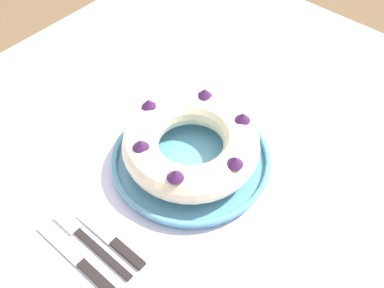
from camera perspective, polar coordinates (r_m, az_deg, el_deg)
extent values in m
cube|color=silver|center=(0.89, 0.31, -2.69)|extent=(1.25, 1.15, 0.03)
cylinder|color=brown|center=(1.68, -0.35, 10.01)|extent=(0.06, 0.06, 0.70)
cylinder|color=#518EB2|center=(0.86, 0.00, -2.30)|extent=(0.29, 0.29, 0.01)
torus|color=#518EB2|center=(0.85, 0.00, -1.74)|extent=(0.31, 0.31, 0.01)
torus|color=beige|center=(0.82, 0.00, 0.00)|extent=(0.25, 0.25, 0.07)
cone|color=#3D1947|center=(0.84, -5.51, 5.19)|extent=(0.04, 0.04, 0.02)
cone|color=#3D1947|center=(0.77, -6.55, 0.02)|extent=(0.04, 0.04, 0.02)
cone|color=#3D1947|center=(0.73, -2.13, -3.84)|extent=(0.04, 0.04, 0.02)
cone|color=#3D1947|center=(0.75, 5.49, -2.12)|extent=(0.04, 0.04, 0.02)
cone|color=#3D1947|center=(0.82, 6.45, 3.47)|extent=(0.04, 0.04, 0.02)
cone|color=#3D1947|center=(0.86, 1.62, 6.57)|extent=(0.03, 0.03, 0.02)
cube|color=black|center=(0.78, -11.28, -13.52)|extent=(0.01, 0.13, 0.01)
cube|color=silver|center=(0.82, -15.51, -9.56)|extent=(0.02, 0.05, 0.01)
cube|color=black|center=(0.76, -11.84, -16.41)|extent=(0.02, 0.09, 0.01)
cube|color=silver|center=(0.80, -16.39, -12.00)|extent=(0.02, 0.11, 0.00)
cube|color=black|center=(0.77, -8.18, -13.63)|extent=(0.02, 0.07, 0.01)
cube|color=silver|center=(0.81, -12.09, -10.18)|extent=(0.02, 0.09, 0.00)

